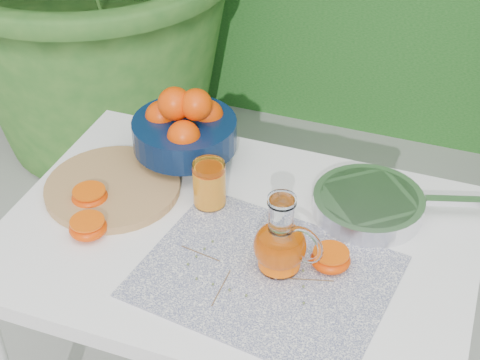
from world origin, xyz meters
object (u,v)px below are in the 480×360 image
(juice_pitcher, at_px, (281,244))
(saute_pan, at_px, (370,203))
(fruit_bowl, at_px, (185,127))
(white_table, at_px, (237,262))
(cutting_board, at_px, (113,188))

(juice_pitcher, height_order, saute_pan, juice_pitcher)
(fruit_bowl, xyz_separation_m, juice_pitcher, (0.33, -0.29, -0.03))
(fruit_bowl, relative_size, juice_pitcher, 1.86)
(juice_pitcher, bearing_deg, fruit_bowl, 139.04)
(white_table, distance_m, juice_pitcher, 0.20)
(white_table, distance_m, cutting_board, 0.33)
(white_table, bearing_deg, cutting_board, 172.46)
(cutting_board, bearing_deg, fruit_bowl, 59.21)
(fruit_bowl, bearing_deg, saute_pan, -6.29)
(cutting_board, relative_size, saute_pan, 0.69)
(cutting_board, distance_m, saute_pan, 0.58)
(saute_pan, bearing_deg, fruit_bowl, 173.71)
(white_table, xyz_separation_m, saute_pan, (0.25, 0.17, 0.11))
(white_table, bearing_deg, fruit_bowl, 134.04)
(cutting_board, xyz_separation_m, fruit_bowl, (0.11, 0.18, 0.08))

